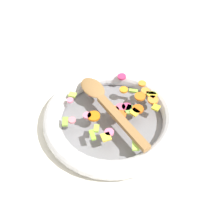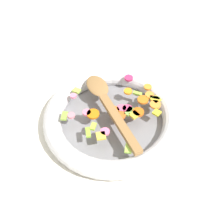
{
  "view_description": "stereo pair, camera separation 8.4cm",
  "coord_description": "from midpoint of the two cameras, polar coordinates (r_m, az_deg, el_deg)",
  "views": [
    {
      "loc": [
        -0.47,
        0.28,
        0.68
      ],
      "look_at": [
        0.0,
        0.0,
        0.05
      ],
      "focal_mm": 50.0,
      "sensor_mm": 36.0,
      "label": 1
    },
    {
      "loc": [
        -0.51,
        0.21,
        0.68
      ],
      "look_at": [
        0.0,
        0.0,
        0.05
      ],
      "focal_mm": 50.0,
      "sensor_mm": 36.0,
      "label": 2
    }
  ],
  "objects": [
    {
      "name": "ground_plane",
      "position": [
        0.87,
        -2.73,
        -2.3
      ],
      "size": [
        4.0,
        4.0,
        0.0
      ],
      "primitive_type": "plane",
      "color": "silver"
    },
    {
      "name": "skillet",
      "position": [
        0.86,
        -2.79,
        -1.38
      ],
      "size": [
        0.38,
        0.38,
        0.05
      ],
      "color": "slate",
      "rests_on": "ground_plane"
    },
    {
      "name": "chopped_vegetables",
      "position": [
        0.85,
        -1.78,
        1.0
      ],
      "size": [
        0.27,
        0.28,
        0.01
      ],
      "color": "orange",
      "rests_on": "skillet"
    },
    {
      "name": "wooden_spoon",
      "position": [
        0.84,
        -3.85,
        1.53
      ],
      "size": [
        0.3,
        0.06,
        0.01
      ],
      "color": "olive",
      "rests_on": "chopped_vegetables"
    }
  ]
}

